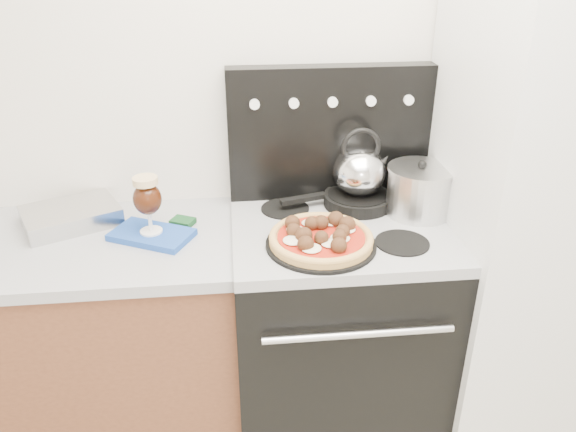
{
  "coord_description": "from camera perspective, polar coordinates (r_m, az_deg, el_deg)",
  "views": [
    {
      "loc": [
        -0.29,
        -0.55,
        1.83
      ],
      "look_at": [
        -0.12,
        1.05,
        1.03
      ],
      "focal_mm": 35.0,
      "sensor_mm": 36.0,
      "label": 1
    }
  ],
  "objects": [
    {
      "name": "room_shell",
      "position": [
        1.06,
        10.77,
        -7.22
      ],
      "size": [
        3.52,
        3.01,
        2.52
      ],
      "color": "#B9B19B",
      "rests_on": "ground"
    },
    {
      "name": "base_cabinet",
      "position": [
        2.36,
        -23.47,
        -12.54
      ],
      "size": [
        1.45,
        0.6,
        0.86
      ],
      "primitive_type": "cube",
      "color": "brown",
      "rests_on": "ground"
    },
    {
      "name": "countertop",
      "position": [
        2.12,
        -25.64,
        -2.96
      ],
      "size": [
        1.48,
        0.63,
        0.04
      ],
      "primitive_type": "cube",
      "color": "#ABACB3",
      "rests_on": "base_cabinet"
    },
    {
      "name": "stove_body",
      "position": [
        2.25,
        4.8,
        -11.88
      ],
      "size": [
        0.76,
        0.65,
        0.88
      ],
      "primitive_type": "cube",
      "color": "black",
      "rests_on": "ground"
    },
    {
      "name": "cooktop",
      "position": [
        1.99,
        5.3,
        -1.46
      ],
      "size": [
        0.76,
        0.65,
        0.04
      ],
      "primitive_type": "cube",
      "color": "#ADADB2",
      "rests_on": "stove_body"
    },
    {
      "name": "backguard",
      "position": [
        2.14,
        4.21,
        8.42
      ],
      "size": [
        0.76,
        0.08,
        0.5
      ],
      "primitive_type": "cube",
      "color": "black",
      "rests_on": "cooktop"
    },
    {
      "name": "fridge",
      "position": [
        2.19,
        23.76,
        0.41
      ],
      "size": [
        0.64,
        0.68,
        1.9
      ],
      "primitive_type": "cube",
      "color": "silver",
      "rests_on": "ground"
    },
    {
      "name": "foil_sheet",
      "position": [
        2.16,
        -21.19,
        0.04
      ],
      "size": [
        0.39,
        0.35,
        0.06
      ],
      "primitive_type": "cube",
      "rotation": [
        0.0,
        0.0,
        0.45
      ],
      "color": "silver",
      "rests_on": "countertop"
    },
    {
      "name": "oven_mitt",
      "position": [
        1.99,
        -13.67,
        -1.87
      ],
      "size": [
        0.31,
        0.26,
        0.02
      ],
      "primitive_type": "cube",
      "rotation": [
        0.0,
        0.0,
        -0.47
      ],
      "color": "#204BAD",
      "rests_on": "countertop"
    },
    {
      "name": "beer_glass",
      "position": [
        1.94,
        -14.03,
        1.12
      ],
      "size": [
        0.12,
        0.12,
        0.21
      ],
      "primitive_type": null,
      "rotation": [
        0.0,
        0.0,
        0.32
      ],
      "color": "black",
      "rests_on": "oven_mitt"
    },
    {
      "name": "pizza_pan",
      "position": [
        1.85,
        3.36,
        -2.88
      ],
      "size": [
        0.44,
        0.44,
        0.01
      ],
      "primitive_type": "cylinder",
      "rotation": [
        0.0,
        0.0,
        0.25
      ],
      "color": "black",
      "rests_on": "cooktop"
    },
    {
      "name": "pizza",
      "position": [
        1.83,
        3.39,
        -2.07
      ],
      "size": [
        0.38,
        0.38,
        0.05
      ],
      "primitive_type": null,
      "rotation": [
        0.0,
        0.0,
        -0.12
      ],
      "color": "#E6A957",
      "rests_on": "pizza_pan"
    },
    {
      "name": "skillet",
      "position": [
        2.13,
        7.1,
        1.64
      ],
      "size": [
        0.31,
        0.31,
        0.05
      ],
      "primitive_type": "cylinder",
      "rotation": [
        0.0,
        0.0,
        0.28
      ],
      "color": "black",
      "rests_on": "cooktop"
    },
    {
      "name": "tea_kettle",
      "position": [
        2.08,
        7.3,
        4.91
      ],
      "size": [
        0.2,
        0.2,
        0.22
      ],
      "primitive_type": null,
      "rotation": [
        0.0,
        0.0,
        0.01
      ],
      "color": "silver",
      "rests_on": "skillet"
    },
    {
      "name": "stock_pot",
      "position": [
        2.08,
        13.18,
        2.4
      ],
      "size": [
        0.23,
        0.23,
        0.17
      ],
      "primitive_type": "cylinder",
      "rotation": [
        0.0,
        0.0,
        0.01
      ],
      "color": "silver",
      "rests_on": "cooktop"
    }
  ]
}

